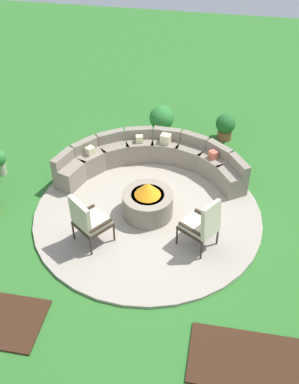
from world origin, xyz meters
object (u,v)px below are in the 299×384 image
curved_stone_bench (152,159)px  lounge_chair_front_right (203,224)px  potted_plant_3 (162,120)px  potted_plant_4 (225,126)px  lounge_chair_front_left (88,220)px  fire_pit (148,202)px

curved_stone_bench → lounge_chair_front_right: lounge_chair_front_right is taller
potted_plant_3 → potted_plant_4: size_ratio=1.14×
lounge_chair_front_right → potted_plant_4: lounge_chair_front_right is taller
lounge_chair_front_left → lounge_chair_front_right: bearing=44.4°
curved_stone_bench → potted_plant_4: 2.25m
potted_plant_4 → lounge_chair_front_right: bearing=-93.1°
potted_plant_4 → lounge_chair_front_left: bearing=-118.8°
curved_stone_bench → potted_plant_4: curved_stone_bench is taller
lounge_chair_front_left → curved_stone_bench: bearing=110.2°
fire_pit → potted_plant_3: bearing=94.1°
potted_plant_4 → fire_pit: bearing=-113.3°
fire_pit → curved_stone_bench: size_ratio=0.25×
fire_pit → lounge_chair_front_left: lounge_chair_front_left is taller
fire_pit → lounge_chair_front_right: size_ratio=0.91×
lounge_chair_front_right → potted_plant_3: bearing=51.3°
fire_pit → potted_plant_3: fire_pit is taller
fire_pit → curved_stone_bench: 1.45m
curved_stone_bench → lounge_chair_front_left: lounge_chair_front_left is taller
lounge_chair_front_left → potted_plant_3: bearing=117.2°
potted_plant_3 → lounge_chair_front_right: bearing=-70.2°
fire_pit → potted_plant_3: size_ratio=1.31×
fire_pit → lounge_chair_front_right: (1.13, -0.71, 0.25)m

